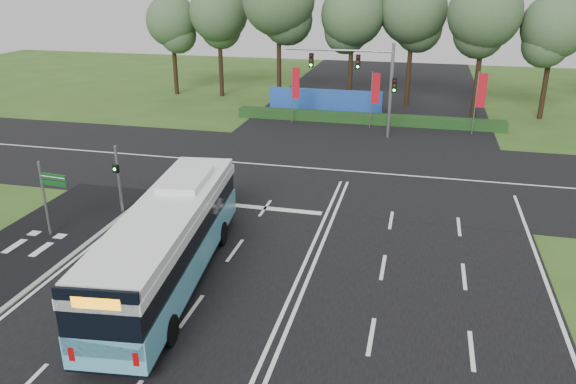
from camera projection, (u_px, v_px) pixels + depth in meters
name	position (u px, v px, depth m)	size (l,w,h in m)	color
ground	(307.00, 259.00, 24.49)	(120.00, 120.00, 0.00)	#31531B
road_main	(307.00, 259.00, 24.48)	(20.00, 120.00, 0.04)	black
road_cross	(346.00, 171.00, 35.35)	(120.00, 14.00, 0.05)	black
bike_path	(13.00, 259.00, 24.49)	(5.00, 18.00, 0.06)	black
kerb_strip	(61.00, 264.00, 23.96)	(0.25, 18.00, 0.12)	gray
city_bus	(169.00, 242.00, 22.05)	(4.05, 12.78, 3.61)	#54A5C3
pedestrian_signal	(118.00, 177.00, 28.52)	(0.33, 0.42, 3.62)	gray
street_sign	(49.00, 190.00, 25.73)	(1.45, 0.22, 3.72)	gray
banner_flag_left	(295.00, 87.00, 45.68)	(0.68, 0.20, 4.68)	gray
banner_flag_mid	(375.00, 92.00, 44.17)	(0.67, 0.09, 4.54)	gray
banner_flag_right	(480.00, 94.00, 42.26)	(0.71, 0.18, 4.85)	gray
traffic_light_gantry	(367.00, 75.00, 41.31)	(8.41, 0.28, 7.00)	gray
hedge	(367.00, 119.00, 46.53)	(22.00, 1.20, 0.80)	#153A15
blue_hoarding	(325.00, 102.00, 49.41)	(10.00, 0.30, 2.20)	#1E47A6
eucalyptus_row	(389.00, 12.00, 49.63)	(47.27, 9.84, 12.78)	black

